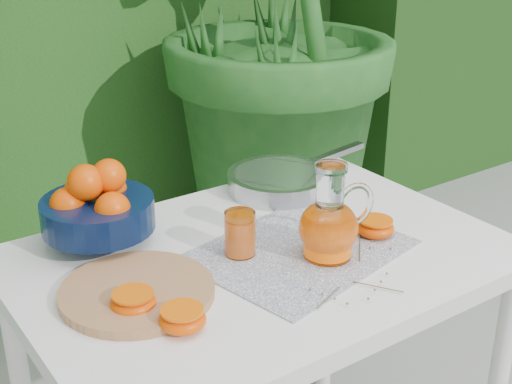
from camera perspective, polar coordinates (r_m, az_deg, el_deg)
potted_plant_right at (r=2.83m, az=-0.45°, el=14.98°), size 2.89×2.89×2.08m
white_table at (r=1.53m, az=0.43°, el=-7.56°), size 1.00×0.70×0.75m
placemat at (r=1.49m, az=3.46°, el=-4.70°), size 0.48×0.41×0.00m
cutting_board at (r=1.35m, az=-9.49°, el=-7.86°), size 0.36×0.36×0.02m
fruit_bowl at (r=1.52m, az=-12.63°, el=-1.17°), size 0.27×0.27×0.19m
juice_pitcher at (r=1.44m, az=5.90°, el=-2.66°), size 0.18×0.13×0.20m
juice_tumbler at (r=1.45m, az=-1.29°, el=-3.41°), size 0.06×0.06×0.09m
saute_pan at (r=1.78m, az=1.96°, el=0.98°), size 0.47×0.30×0.05m
orange_halves at (r=1.35m, az=-1.22°, el=-6.94°), size 0.66×0.20×0.04m
thyme_sprigs at (r=1.41m, az=8.03°, el=-6.54°), size 0.27×0.22×0.01m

